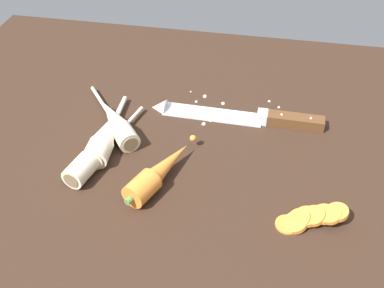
{
  "coord_description": "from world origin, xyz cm",
  "views": [
    {
      "loc": [
        11.92,
        -64.56,
        56.02
      ],
      "look_at": [
        0.0,
        -2.0,
        1.5
      ],
      "focal_mm": 42.95,
      "sensor_mm": 36.0,
      "label": 1
    }
  ],
  "objects_px": {
    "chefs_knife": "(233,115)",
    "parsnip_mid_right": "(97,152)",
    "carrot_slice_stack": "(311,218)",
    "parsnip_back": "(117,123)",
    "whole_carrot": "(159,172)",
    "parsnip_front": "(106,137)",
    "parsnip_mid_left": "(103,137)"
  },
  "relations": [
    {
      "from": "chefs_knife",
      "to": "parsnip_mid_right",
      "type": "distance_m",
      "value": 0.28
    },
    {
      "from": "chefs_knife",
      "to": "carrot_slice_stack",
      "type": "relative_size",
      "value": 3.16
    },
    {
      "from": "parsnip_back",
      "to": "carrot_slice_stack",
      "type": "relative_size",
      "value": 1.72
    },
    {
      "from": "whole_carrot",
      "to": "parsnip_mid_right",
      "type": "distance_m",
      "value": 0.12
    },
    {
      "from": "parsnip_front",
      "to": "carrot_slice_stack",
      "type": "height_order",
      "value": "parsnip_front"
    },
    {
      "from": "parsnip_mid_left",
      "to": "parsnip_mid_right",
      "type": "distance_m",
      "value": 0.04
    },
    {
      "from": "parsnip_mid_left",
      "to": "parsnip_mid_right",
      "type": "relative_size",
      "value": 0.89
    },
    {
      "from": "parsnip_mid_left",
      "to": "carrot_slice_stack",
      "type": "distance_m",
      "value": 0.39
    },
    {
      "from": "whole_carrot",
      "to": "parsnip_back",
      "type": "distance_m",
      "value": 0.16
    },
    {
      "from": "whole_carrot",
      "to": "carrot_slice_stack",
      "type": "distance_m",
      "value": 0.26
    },
    {
      "from": "parsnip_mid_left",
      "to": "whole_carrot",
      "type": "bearing_deg",
      "value": -30.45
    },
    {
      "from": "chefs_knife",
      "to": "parsnip_mid_left",
      "type": "bearing_deg",
      "value": -149.9
    },
    {
      "from": "chefs_knife",
      "to": "whole_carrot",
      "type": "height_order",
      "value": "whole_carrot"
    },
    {
      "from": "whole_carrot",
      "to": "carrot_slice_stack",
      "type": "height_order",
      "value": "whole_carrot"
    },
    {
      "from": "whole_carrot",
      "to": "parsnip_mid_right",
      "type": "xyz_separation_m",
      "value": [
        -0.12,
        0.03,
        -0.0
      ]
    },
    {
      "from": "chefs_knife",
      "to": "whole_carrot",
      "type": "distance_m",
      "value": 0.23
    },
    {
      "from": "chefs_knife",
      "to": "parsnip_mid_right",
      "type": "bearing_deg",
      "value": -142.16
    },
    {
      "from": "chefs_knife",
      "to": "parsnip_back",
      "type": "height_order",
      "value": "parsnip_back"
    },
    {
      "from": "chefs_knife",
      "to": "parsnip_front",
      "type": "height_order",
      "value": "parsnip_front"
    },
    {
      "from": "whole_carrot",
      "to": "parsnip_back",
      "type": "height_order",
      "value": "whole_carrot"
    },
    {
      "from": "whole_carrot",
      "to": "carrot_slice_stack",
      "type": "bearing_deg",
      "value": -9.89
    },
    {
      "from": "parsnip_mid_left",
      "to": "parsnip_mid_right",
      "type": "height_order",
      "value": "same"
    },
    {
      "from": "parsnip_front",
      "to": "parsnip_mid_left",
      "type": "distance_m",
      "value": 0.01
    },
    {
      "from": "parsnip_mid_right",
      "to": "whole_carrot",
      "type": "bearing_deg",
      "value": -14.05
    },
    {
      "from": "chefs_knife",
      "to": "parsnip_back",
      "type": "bearing_deg",
      "value": -158.73
    },
    {
      "from": "chefs_knife",
      "to": "whole_carrot",
      "type": "bearing_deg",
      "value": -116.81
    },
    {
      "from": "whole_carrot",
      "to": "parsnip_back",
      "type": "xyz_separation_m",
      "value": [
        -0.11,
        0.12,
        -0.0
      ]
    },
    {
      "from": "parsnip_mid_left",
      "to": "parsnip_mid_right",
      "type": "xyz_separation_m",
      "value": [
        0.0,
        -0.04,
        -0.0
      ]
    },
    {
      "from": "chefs_knife",
      "to": "carrot_slice_stack",
      "type": "distance_m",
      "value": 0.29
    },
    {
      "from": "whole_carrot",
      "to": "parsnip_front",
      "type": "bearing_deg",
      "value": 147.66
    },
    {
      "from": "chefs_knife",
      "to": "parsnip_mid_left",
      "type": "relative_size",
      "value": 1.64
    },
    {
      "from": "chefs_knife",
      "to": "parsnip_mid_left",
      "type": "xyz_separation_m",
      "value": [
        -0.23,
        -0.13,
        0.01
      ]
    }
  ]
}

